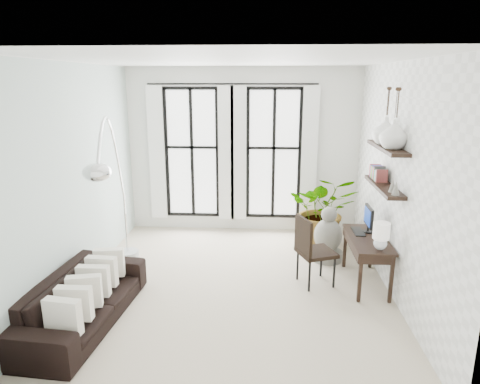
# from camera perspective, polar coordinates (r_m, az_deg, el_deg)

# --- Properties ---
(floor) EXTENTS (5.00, 5.00, 0.00)m
(floor) POSITION_cam_1_polar(r_m,az_deg,el_deg) (6.50, -0.83, -12.29)
(floor) COLOR beige
(floor) RESTS_ON ground
(ceiling) EXTENTS (5.00, 5.00, 0.00)m
(ceiling) POSITION_cam_1_polar(r_m,az_deg,el_deg) (5.79, -0.95, 17.17)
(ceiling) COLOR white
(ceiling) RESTS_ON wall_back
(wall_left) EXTENTS (0.00, 5.00, 5.00)m
(wall_left) POSITION_cam_1_polar(r_m,az_deg,el_deg) (6.51, -21.05, 1.74)
(wall_left) COLOR #B4C9C1
(wall_left) RESTS_ON floor
(wall_right) EXTENTS (0.00, 5.00, 5.00)m
(wall_right) POSITION_cam_1_polar(r_m,az_deg,el_deg) (6.20, 20.33, 1.19)
(wall_right) COLOR white
(wall_right) RESTS_ON floor
(wall_back) EXTENTS (4.50, 0.00, 4.50)m
(wall_back) POSITION_cam_1_polar(r_m,az_deg,el_deg) (8.39, 0.39, 5.46)
(wall_back) COLOR white
(wall_back) RESTS_ON floor
(windows) EXTENTS (3.26, 0.13, 2.65)m
(windows) POSITION_cam_1_polar(r_m,az_deg,el_deg) (8.34, -1.01, 5.12)
(windows) COLOR white
(windows) RESTS_ON wall_back
(wall_shelves) EXTENTS (0.25, 1.30, 0.60)m
(wall_shelves) POSITION_cam_1_polar(r_m,az_deg,el_deg) (6.33, 18.70, 2.78)
(wall_shelves) COLOR black
(wall_shelves) RESTS_ON wall_right
(sofa) EXTENTS (1.03, 2.22, 0.63)m
(sofa) POSITION_cam_1_polar(r_m,az_deg,el_deg) (5.81, -20.24, -13.29)
(sofa) COLOR black
(sofa) RESTS_ON floor
(throw_pillows) EXTENTS (0.40, 1.52, 0.40)m
(throw_pillows) POSITION_cam_1_polar(r_m,az_deg,el_deg) (5.69, -19.47, -11.74)
(throw_pillows) COLOR white
(throw_pillows) RESTS_ON sofa
(plant) EXTENTS (1.29, 1.15, 1.33)m
(plant) POSITION_cam_1_polar(r_m,az_deg,el_deg) (7.92, 11.03, -2.34)
(plant) COLOR #2D7228
(plant) RESTS_ON floor
(desk) EXTENTS (0.52, 1.23, 1.12)m
(desk) POSITION_cam_1_polar(r_m,az_deg,el_deg) (6.49, 16.76, -6.34)
(desk) COLOR black
(desk) RESTS_ON floor
(desk_chair) EXTENTS (0.64, 0.64, 1.05)m
(desk_chair) POSITION_cam_1_polar(r_m,az_deg,el_deg) (6.36, 9.40, -7.22)
(desk_chair) COLOR black
(desk_chair) RESTS_ON floor
(arc_lamp) EXTENTS (0.75, 2.35, 2.49)m
(arc_lamp) POSITION_cam_1_polar(r_m,az_deg,el_deg) (6.17, -16.93, 4.65)
(arc_lamp) COLOR silver
(arc_lamp) RESTS_ON floor
(buddha) EXTENTS (0.52, 0.52, 0.93)m
(buddha) POSITION_cam_1_polar(r_m,az_deg,el_deg) (7.34, 11.62, -6.02)
(buddha) COLOR gray
(buddha) RESTS_ON floor
(vase_a) EXTENTS (0.37, 0.37, 0.38)m
(vase_a) POSITION_cam_1_polar(r_m,az_deg,el_deg) (5.97, 19.83, 7.26)
(vase_a) COLOR white
(vase_a) RESTS_ON shelf_upper
(vase_b) EXTENTS (0.37, 0.37, 0.38)m
(vase_b) POSITION_cam_1_polar(r_m,az_deg,el_deg) (6.35, 18.84, 7.74)
(vase_b) COLOR white
(vase_b) RESTS_ON shelf_upper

